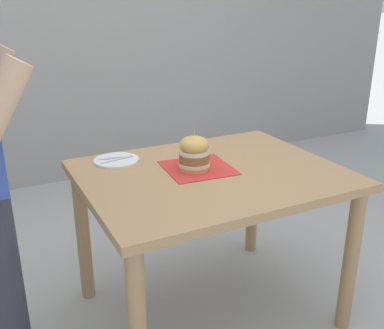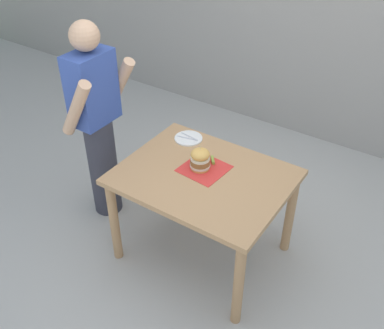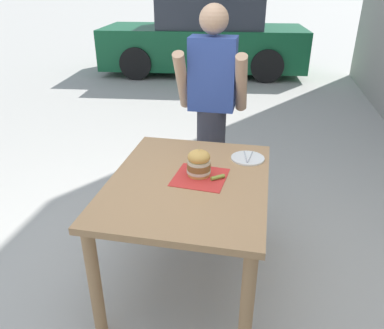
% 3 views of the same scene
% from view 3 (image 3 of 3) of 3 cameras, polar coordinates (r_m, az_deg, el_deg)
% --- Properties ---
extents(ground_plane, '(80.00, 80.00, 0.00)m').
position_cam_3_polar(ground_plane, '(2.68, -0.44, -16.96)').
color(ground_plane, '#ADAAA3').
extents(patio_table, '(0.93, 1.18, 0.78)m').
position_cam_3_polar(patio_table, '(2.28, -0.50, -4.83)').
color(patio_table, tan).
rests_on(patio_table, ground).
extents(serving_paper, '(0.33, 0.33, 0.00)m').
position_cam_3_polar(serving_paper, '(2.24, 1.25, -1.94)').
color(serving_paper, red).
rests_on(serving_paper, patio_table).
extents(sandwich, '(0.15, 0.15, 0.20)m').
position_cam_3_polar(sandwich, '(2.23, 1.05, 0.25)').
color(sandwich, gold).
rests_on(sandwich, serving_paper).
extents(pickle_spear, '(0.08, 0.07, 0.02)m').
position_cam_3_polar(pickle_spear, '(2.22, 3.93, -1.95)').
color(pickle_spear, '#8EA83D').
rests_on(pickle_spear, serving_paper).
extents(side_plate_with_forks, '(0.22, 0.22, 0.02)m').
position_cam_3_polar(side_plate_with_forks, '(2.50, 8.48, 0.96)').
color(side_plate_with_forks, white).
rests_on(side_plate_with_forks, patio_table).
extents(diner_across_table, '(0.55, 0.35, 1.69)m').
position_cam_3_polar(diner_across_table, '(3.07, 3.01, 8.25)').
color(diner_across_table, '#33333D').
rests_on(diner_across_table, ground).
extents(parked_car_near_curb, '(4.36, 2.17, 1.60)m').
position_cam_3_polar(parked_car_near_curb, '(8.41, 2.05, 18.76)').
color(parked_car_near_curb, '#145933').
rests_on(parked_car_near_curb, ground).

